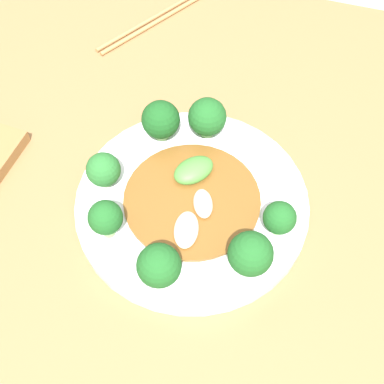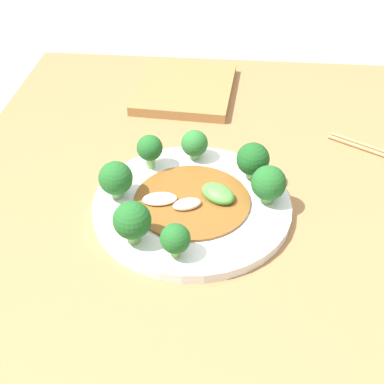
{
  "view_description": "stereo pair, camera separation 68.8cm",
  "coord_description": "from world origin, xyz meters",
  "views": [
    {
      "loc": [
        0.08,
        -0.41,
        1.34
      ],
      "look_at": [
        -0.03,
        -0.04,
        0.75
      ],
      "focal_mm": 50.0,
      "sensor_mm": 36.0,
      "label": 1
    },
    {
      "loc": [
        0.62,
        0.02,
        1.27
      ],
      "look_at": [
        -0.03,
        -0.04,
        0.75
      ],
      "focal_mm": 50.0,
      "sensor_mm": 36.0,
      "label": 2
    }
  ],
  "objects": [
    {
      "name": "cutting_board",
      "position": [
        -0.41,
        -0.09,
        0.73
      ],
      "size": [
        0.25,
        0.21,
        0.02
      ],
      "color": "olive",
      "rests_on": "table"
    },
    {
      "name": "broccoli_southeast",
      "position": [
        0.07,
        -0.12,
        0.77
      ],
      "size": [
        0.06,
        0.06,
        0.07
      ],
      "color": "#70A356",
      "rests_on": "plate"
    },
    {
      "name": "table",
      "position": [
        0.0,
        0.0,
        0.36
      ],
      "size": [
        1.18,
        0.91,
        0.72
      ],
      "color": "olive",
      "rests_on": "ground_plane"
    },
    {
      "name": "broccoli_east",
      "position": [
        0.09,
        -0.05,
        0.76
      ],
      "size": [
        0.04,
        0.04,
        0.05
      ],
      "color": "#7AAD5B",
      "rests_on": "plate"
    },
    {
      "name": "broccoli_northwest",
      "position": [
        -0.1,
        0.05,
        0.77
      ],
      "size": [
        0.05,
        0.05,
        0.06
      ],
      "color": "#89B76B",
      "rests_on": "plate"
    },
    {
      "name": "broccoli_north",
      "position": [
        -0.04,
        0.08,
        0.77
      ],
      "size": [
        0.06,
        0.06,
        0.06
      ],
      "color": "#70A356",
      "rests_on": "plate"
    },
    {
      "name": "broccoli_southwest",
      "position": [
        -0.12,
        -0.12,
        0.77
      ],
      "size": [
        0.04,
        0.04,
        0.06
      ],
      "color": "#89B76B",
      "rests_on": "plate"
    },
    {
      "name": "stirfry_center",
      "position": [
        -0.03,
        -0.04,
        0.74
      ],
      "size": [
        0.18,
        0.18,
        0.02
      ],
      "color": "brown",
      "rests_on": "plate"
    },
    {
      "name": "broccoli_south",
      "position": [
        -0.03,
        -0.16,
        0.77
      ],
      "size": [
        0.05,
        0.05,
        0.06
      ],
      "color": "#89B76B",
      "rests_on": "plate"
    },
    {
      "name": "plate",
      "position": [
        -0.03,
        -0.04,
        0.72
      ],
      "size": [
        0.31,
        0.31,
        0.02
      ],
      "color": "silver",
      "rests_on": "table"
    },
    {
      "name": "broccoli_west",
      "position": [
        -0.15,
        -0.05,
        0.76
      ],
      "size": [
        0.05,
        0.05,
        0.05
      ],
      "color": "#89B76B",
      "rests_on": "plate"
    }
  ]
}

